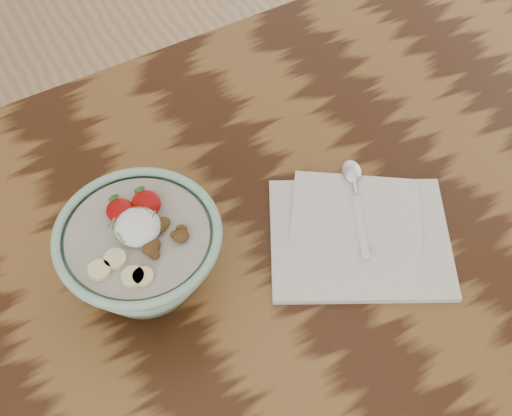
{
  "coord_description": "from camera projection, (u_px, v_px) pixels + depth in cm",
  "views": [
    {
      "loc": [
        -8.55,
        -40.71,
        154.12
      ],
      "look_at": [
        15.15,
        1.93,
        86.67
      ],
      "focal_mm": 50.0,
      "sensor_mm": 36.0,
      "label": 1
    }
  ],
  "objects": [
    {
      "name": "napkin",
      "position": [
        359.0,
        232.0,
        0.95
      ],
      "size": [
        29.74,
        27.91,
        1.45
      ],
      "rotation": [
        0.0,
        0.0,
        -0.49
      ],
      "color": "white",
      "rests_on": "table"
    },
    {
      "name": "breakfast_bowl",
      "position": [
        142.0,
        253.0,
        0.85
      ],
      "size": [
        19.79,
        19.79,
        13.16
      ],
      "rotation": [
        0.0,
        0.0,
        0.17
      ],
      "color": "#8CBDA2",
      "rests_on": "table"
    },
    {
      "name": "table",
      "position": [
        164.0,
        355.0,
        0.95
      ],
      "size": [
        160.0,
        90.0,
        75.0
      ],
      "color": "#361B0D",
      "rests_on": "ground"
    },
    {
      "name": "spoon",
      "position": [
        354.0,
        185.0,
        0.98
      ],
      "size": [
        8.83,
        15.42,
        0.85
      ],
      "rotation": [
        0.0,
        0.0,
        -0.46
      ],
      "color": "silver",
      "rests_on": "napkin"
    }
  ]
}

